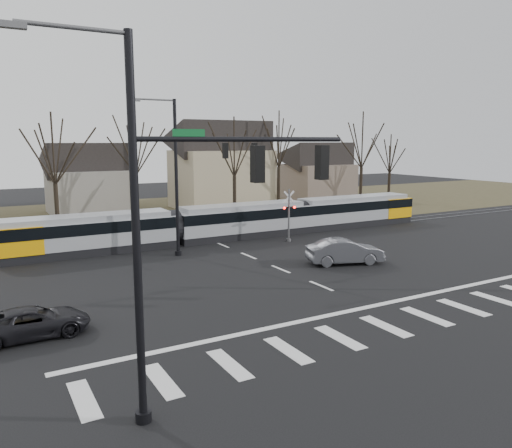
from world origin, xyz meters
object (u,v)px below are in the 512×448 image
tram (241,219)px  sedan (345,251)px  suv (33,322)px  rail_crossing_signal (289,217)px

tram → sedan: (1.59, -10.78, -0.67)m
suv → rail_crossing_signal: bearing=-61.4°
tram → sedan: bearing=-81.6°
tram → rail_crossing_signal: 4.02m
tram → suv: bearing=-139.7°
suv → rail_crossing_signal: (18.96, 10.83, 1.29)m
sedan → rail_crossing_signal: rail_crossing_signal is taller
suv → rail_crossing_signal: rail_crossing_signal is taller
sedan → suv: size_ratio=1.16×
tram → suv: size_ratio=8.14×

